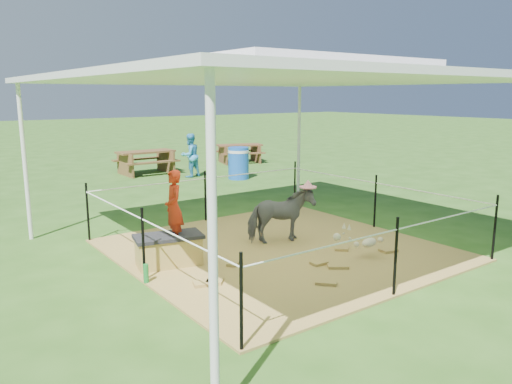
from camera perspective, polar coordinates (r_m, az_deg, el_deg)
ground at (r=7.93m, az=2.57°, el=-6.72°), size 90.00×90.00×0.00m
hay_patch at (r=7.93m, az=2.57°, el=-6.61°), size 4.60×4.60×0.03m
canopy_tent at (r=7.55m, az=2.75°, el=13.11°), size 6.30×6.30×2.90m
rope_fence at (r=7.76m, az=2.61°, el=-2.19°), size 4.54×4.54×1.00m
straw_bale at (r=7.26m, az=-9.93°, el=-6.71°), size 0.96×0.63×0.39m
dark_cloth at (r=7.19m, az=-9.99°, el=-5.02°), size 1.03×0.69×0.05m
woman at (r=7.11m, az=-9.41°, el=-0.97°), size 0.33×0.43×1.06m
green_bottle at (r=6.68m, az=-12.46°, el=-9.07°), size 0.08×0.08×0.25m
pony at (r=8.15m, az=2.84°, el=-2.72°), size 1.16×0.74×0.90m
pink_hat at (r=8.04m, az=2.88°, el=0.85°), size 0.28×0.28×0.13m
foal at (r=7.67m, az=12.81°, el=-5.45°), size 0.98×0.69×0.50m
trash_barrel at (r=14.49m, az=-2.02°, el=3.32°), size 0.67×0.67×0.92m
picnic_table_near at (r=15.77m, az=-12.46°, el=3.33°), size 1.72×1.24×0.72m
picnic_table_far at (r=17.98m, az=-1.91°, el=4.42°), size 1.86×1.57×0.66m
distant_person at (r=14.92m, az=-7.54°, el=4.17°), size 0.71×0.60×1.29m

